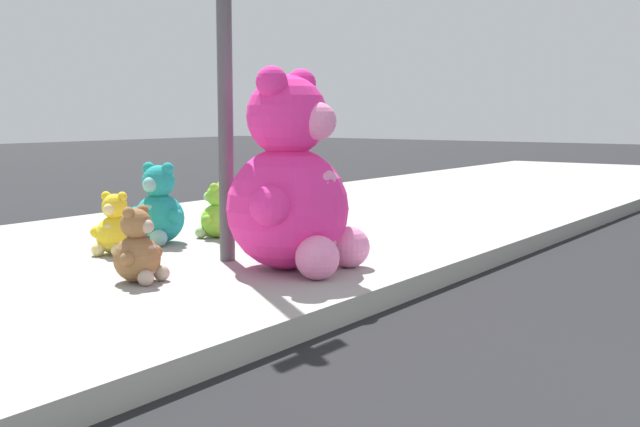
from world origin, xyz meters
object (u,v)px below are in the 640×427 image
at_px(plush_lavender, 275,217).
at_px(plush_lime, 216,215).
at_px(plush_yellow, 114,229).
at_px(sign_pole, 224,24).
at_px(plush_pink_large, 293,190).
at_px(plush_teal, 158,211).
at_px(plush_brown, 139,252).

xyz_separation_m(plush_lavender, plush_lime, (0.13, 0.77, -0.06)).
bearing_deg(plush_yellow, sign_pole, -69.85).
distance_m(plush_pink_large, plush_lavender, 0.92).
relative_size(plush_lime, plush_teal, 0.71).
bearing_deg(plush_teal, plush_pink_large, -97.69).
bearing_deg(plush_yellow, plush_pink_large, -76.95).
bearing_deg(plush_lavender, plush_brown, -176.37).
height_order(sign_pole, plush_brown, sign_pole).
bearing_deg(plush_brown, plush_lavender, 3.63).
bearing_deg(plush_teal, plush_lavender, -67.91).
relative_size(plush_brown, plush_lavender, 0.78).
distance_m(plush_yellow, plush_lime, 1.07).
relative_size(sign_pole, plush_lime, 6.67).
relative_size(plush_yellow, plush_lavender, 0.76).
height_order(plush_yellow, plush_brown, plush_brown).
xyz_separation_m(plush_pink_large, plush_lavender, (0.59, 0.64, -0.30)).
relative_size(plush_lavender, plush_teal, 0.94).
height_order(plush_lavender, plush_lime, plush_lavender).
xyz_separation_m(sign_pole, plush_lavender, (0.61, 0.05, -1.45)).
relative_size(sign_pole, plush_pink_large, 2.32).
height_order(plush_pink_large, plush_brown, plush_pink_large).
bearing_deg(plush_lavender, plush_yellow, 138.57).
distance_m(plush_lavender, plush_lime, 0.78).
relative_size(sign_pole, plush_teal, 4.76).
xyz_separation_m(plush_yellow, plush_lavender, (0.93, -0.82, 0.06)).
distance_m(plush_yellow, plush_teal, 0.57).
relative_size(plush_yellow, plush_lime, 1.00).
height_order(plush_pink_large, plush_lime, plush_pink_large).
distance_m(plush_yellow, plush_lavender, 1.25).
height_order(plush_pink_large, plush_lavender, plush_pink_large).
bearing_deg(plush_yellow, plush_lavender, -41.43).
height_order(plush_yellow, plush_lavender, plush_lavender).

